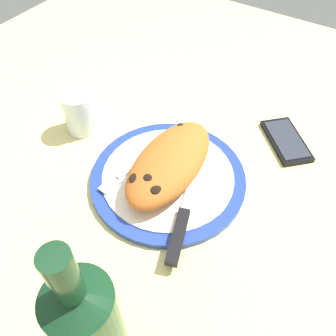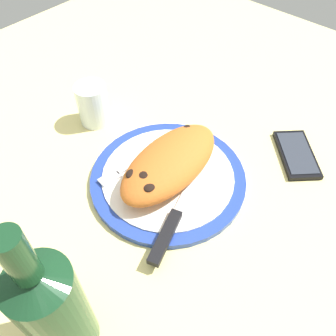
{
  "view_description": "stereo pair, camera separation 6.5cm",
  "coord_description": "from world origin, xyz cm",
  "px_view_note": "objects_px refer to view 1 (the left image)",
  "views": [
    {
      "loc": [
        35.48,
        22.92,
        52.79
      ],
      "look_at": [
        0.0,
        0.0,
        3.58
      ],
      "focal_mm": 37.91,
      "sensor_mm": 36.0,
      "label": 1
    },
    {
      "loc": [
        31.56,
        28.08,
        52.79
      ],
      "look_at": [
        0.0,
        0.0,
        3.58
      ],
      "focal_mm": 37.91,
      "sensor_mm": 36.0,
      "label": 2
    }
  ],
  "objects_px": {
    "smartphone": "(286,141)",
    "knife": "(182,221)",
    "plate": "(168,178)",
    "wine_bottle": "(89,323)",
    "water_glass": "(80,114)",
    "fork": "(128,171)",
    "calzone": "(169,163)"
  },
  "relations": [
    {
      "from": "plate",
      "to": "wine_bottle",
      "type": "bearing_deg",
      "value": 15.78
    },
    {
      "from": "fork",
      "to": "wine_bottle",
      "type": "height_order",
      "value": "wine_bottle"
    },
    {
      "from": "calzone",
      "to": "wine_bottle",
      "type": "bearing_deg",
      "value": 15.55
    },
    {
      "from": "plate",
      "to": "wine_bottle",
      "type": "xyz_separation_m",
      "value": [
        0.3,
        0.08,
        0.1
      ]
    },
    {
      "from": "fork",
      "to": "smartphone",
      "type": "xyz_separation_m",
      "value": [
        -0.25,
        0.22,
        -0.01
      ]
    },
    {
      "from": "calzone",
      "to": "wine_bottle",
      "type": "xyz_separation_m",
      "value": [
        0.3,
        0.08,
        0.06
      ]
    },
    {
      "from": "smartphone",
      "to": "water_glass",
      "type": "height_order",
      "value": "water_glass"
    },
    {
      "from": "fork",
      "to": "calzone",
      "type": "bearing_deg",
      "value": 119.09
    },
    {
      "from": "calzone",
      "to": "smartphone",
      "type": "bearing_deg",
      "value": 144.65
    },
    {
      "from": "smartphone",
      "to": "water_glass",
      "type": "relative_size",
      "value": 1.51
    },
    {
      "from": "fork",
      "to": "knife",
      "type": "distance_m",
      "value": 0.15
    },
    {
      "from": "water_glass",
      "to": "plate",
      "type": "bearing_deg",
      "value": 84.76
    },
    {
      "from": "calzone",
      "to": "water_glass",
      "type": "distance_m",
      "value": 0.23
    },
    {
      "from": "fork",
      "to": "wine_bottle",
      "type": "relative_size",
      "value": 0.6
    },
    {
      "from": "knife",
      "to": "fork",
      "type": "bearing_deg",
      "value": -105.81
    },
    {
      "from": "water_glass",
      "to": "wine_bottle",
      "type": "distance_m",
      "value": 0.45
    },
    {
      "from": "smartphone",
      "to": "plate",
      "type": "bearing_deg",
      "value": -34.76
    },
    {
      "from": "smartphone",
      "to": "knife",
      "type": "bearing_deg",
      "value": -14.44
    },
    {
      "from": "calzone",
      "to": "plate",
      "type": "bearing_deg",
      "value": 0.25
    },
    {
      "from": "calzone",
      "to": "knife",
      "type": "distance_m",
      "value": 0.11
    },
    {
      "from": "plate",
      "to": "smartphone",
      "type": "distance_m",
      "value": 0.27
    },
    {
      "from": "calzone",
      "to": "wine_bottle",
      "type": "height_order",
      "value": "wine_bottle"
    },
    {
      "from": "calzone",
      "to": "smartphone",
      "type": "relative_size",
      "value": 1.73
    },
    {
      "from": "plate",
      "to": "knife",
      "type": "distance_m",
      "value": 0.11
    },
    {
      "from": "knife",
      "to": "smartphone",
      "type": "distance_m",
      "value": 0.3
    },
    {
      "from": "wine_bottle",
      "to": "water_glass",
      "type": "bearing_deg",
      "value": -135.1
    },
    {
      "from": "knife",
      "to": "water_glass",
      "type": "bearing_deg",
      "value": -107.27
    },
    {
      "from": "plate",
      "to": "calzone",
      "type": "height_order",
      "value": "calzone"
    },
    {
      "from": "plate",
      "to": "smartphone",
      "type": "relative_size",
      "value": 2.14
    },
    {
      "from": "plate",
      "to": "fork",
      "type": "relative_size",
      "value": 1.78
    },
    {
      "from": "wine_bottle",
      "to": "smartphone",
      "type": "bearing_deg",
      "value": 172.47
    },
    {
      "from": "plate",
      "to": "wine_bottle",
      "type": "height_order",
      "value": "wine_bottle"
    }
  ]
}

